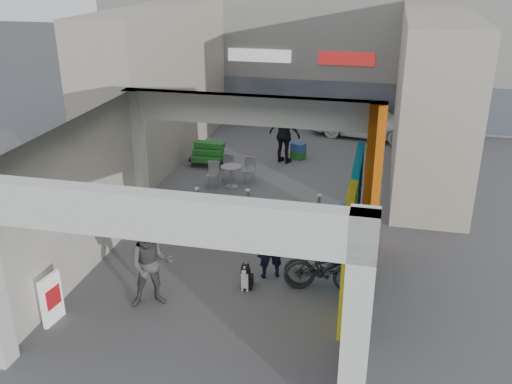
% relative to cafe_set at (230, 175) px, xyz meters
% --- Properties ---
extents(ground, '(90.00, 90.00, 0.00)m').
position_rel_cafe_set_xyz_m(ground, '(1.35, -4.97, -0.28)').
color(ground, '#4E4E53').
rests_on(ground, ground).
extents(arcade_canopy, '(6.40, 6.45, 6.40)m').
position_rel_cafe_set_xyz_m(arcade_canopy, '(1.89, -5.79, 2.02)').
color(arcade_canopy, beige).
rests_on(arcade_canopy, ground).
extents(far_building, '(18.00, 4.08, 8.00)m').
position_rel_cafe_set_xyz_m(far_building, '(1.35, 9.02, 3.71)').
color(far_building, white).
rests_on(far_building, ground).
extents(plaza_bldg_left, '(2.00, 9.00, 5.00)m').
position_rel_cafe_set_xyz_m(plaza_bldg_left, '(-3.15, 2.53, 2.22)').
color(plaza_bldg_left, '#A29686').
rests_on(plaza_bldg_left, ground).
extents(plaza_bldg_right, '(2.00, 9.00, 5.00)m').
position_rel_cafe_set_xyz_m(plaza_bldg_right, '(5.85, 2.53, 2.22)').
color(plaza_bldg_right, '#A29686').
rests_on(plaza_bldg_right, ground).
extents(bollard_left, '(0.09, 0.09, 0.87)m').
position_rel_cafe_set_xyz_m(bollard_left, '(-0.17, -2.64, 0.15)').
color(bollard_left, '#999CA2').
rests_on(bollard_left, ground).
extents(bollard_center, '(0.09, 0.09, 0.93)m').
position_rel_cafe_set_xyz_m(bollard_center, '(1.20, -2.60, 0.18)').
color(bollard_center, '#999CA2').
rests_on(bollard_center, ground).
extents(bollard_right, '(0.09, 0.09, 0.95)m').
position_rel_cafe_set_xyz_m(bollard_right, '(3.06, -2.58, 0.19)').
color(bollard_right, '#999CA2').
rests_on(bollard_right, ground).
extents(advert_board_near, '(0.16, 0.56, 1.00)m').
position_rel_cafe_set_xyz_m(advert_board_near, '(-1.40, -7.71, 0.22)').
color(advert_board_near, white).
rests_on(advert_board_near, ground).
extents(advert_board_far, '(0.11, 0.55, 1.00)m').
position_rel_cafe_set_xyz_m(advert_board_far, '(-1.40, -3.58, 0.22)').
color(advert_board_far, white).
rests_on(advert_board_far, ground).
extents(cafe_set, '(1.33, 1.07, 0.80)m').
position_rel_cafe_set_xyz_m(cafe_set, '(0.00, 0.00, 0.00)').
color(cafe_set, '#9C9CA1').
rests_on(cafe_set, ground).
extents(produce_stand, '(1.21, 0.65, 0.79)m').
position_rel_cafe_set_xyz_m(produce_stand, '(-1.13, 1.37, 0.03)').
color(produce_stand, black).
rests_on(produce_stand, ground).
extents(crate_stack, '(0.55, 0.49, 0.56)m').
position_rel_cafe_set_xyz_m(crate_stack, '(1.68, 2.79, -0.00)').
color(crate_stack, '#1A5D20').
rests_on(crate_stack, ground).
extents(border_collie, '(0.24, 0.47, 0.65)m').
position_rel_cafe_set_xyz_m(border_collie, '(1.93, -5.73, -0.03)').
color(border_collie, black).
rests_on(border_collie, ground).
extents(man_with_dog, '(0.72, 0.63, 1.67)m').
position_rel_cafe_set_xyz_m(man_with_dog, '(2.32, -5.15, 0.55)').
color(man_with_dog, black).
rests_on(man_with_dog, ground).
extents(man_back_turned, '(1.08, 0.97, 1.81)m').
position_rel_cafe_set_xyz_m(man_back_turned, '(0.24, -6.72, 0.62)').
color(man_back_turned, '#424244').
rests_on(man_back_turned, ground).
extents(man_elderly, '(0.81, 0.61, 1.49)m').
position_rel_cafe_set_xyz_m(man_elderly, '(3.68, -4.20, 0.46)').
color(man_elderly, '#5685A7').
rests_on(man_elderly, ground).
extents(man_crates, '(1.24, 0.82, 1.96)m').
position_rel_cafe_set_xyz_m(man_crates, '(1.28, 2.31, 0.69)').
color(man_crates, black).
rests_on(man_crates, ground).
extents(bicycle_front, '(2.08, 1.21, 1.03)m').
position_rel_cafe_set_xyz_m(bicycle_front, '(3.65, -5.29, 0.23)').
color(bicycle_front, black).
rests_on(bicycle_front, ground).
extents(bicycle_rear, '(1.73, 0.58, 1.03)m').
position_rel_cafe_set_xyz_m(bicycle_rear, '(3.52, -5.41, 0.23)').
color(bicycle_rear, black).
rests_on(bicycle_rear, ground).
extents(white_van, '(4.38, 2.41, 1.41)m').
position_rel_cafe_set_xyz_m(white_van, '(3.80, 5.97, 0.42)').
color(white_van, white).
rests_on(white_van, ground).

